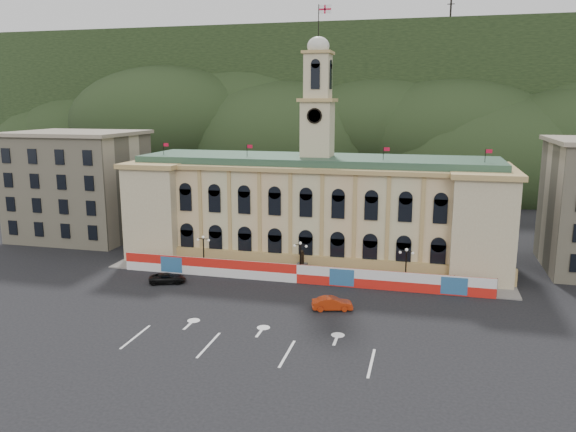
% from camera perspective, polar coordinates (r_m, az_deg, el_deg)
% --- Properties ---
extents(ground, '(260.00, 260.00, 0.00)m').
position_cam_1_polar(ground, '(61.34, -2.38, -11.08)').
color(ground, black).
rests_on(ground, ground).
extents(lane_markings, '(26.00, 10.00, 0.02)m').
position_cam_1_polar(lane_markings, '(56.96, -3.84, -12.94)').
color(lane_markings, white).
rests_on(lane_markings, ground).
extents(hill_ridge, '(230.00, 80.00, 64.00)m').
position_cam_1_polar(hill_ridge, '(177.03, 9.03, 10.07)').
color(hill_ridge, black).
rests_on(hill_ridge, ground).
extents(city_hall, '(56.20, 17.60, 37.10)m').
position_cam_1_polar(city_hall, '(84.94, 2.88, 0.85)').
color(city_hall, '#C5BC8E').
rests_on(city_hall, ground).
extents(side_building_left, '(21.00, 17.00, 18.60)m').
position_cam_1_polar(side_building_left, '(104.73, -20.50, 2.98)').
color(side_building_left, '#B5AA8C').
rests_on(side_building_left, ground).
extents(hoarding_fence, '(50.00, 0.44, 2.50)m').
position_cam_1_polar(hoarding_fence, '(74.60, 0.96, -5.88)').
color(hoarding_fence, red).
rests_on(hoarding_fence, ground).
extents(pavement, '(56.00, 5.50, 0.16)m').
position_cam_1_polar(pavement, '(77.45, 1.37, -6.13)').
color(pavement, slate).
rests_on(pavement, ground).
extents(statue, '(1.40, 1.40, 3.72)m').
position_cam_1_polar(statue, '(77.36, 1.42, -5.29)').
color(statue, '#595651').
rests_on(statue, ground).
extents(lamp_left, '(1.96, 0.44, 5.15)m').
position_cam_1_polar(lamp_left, '(80.07, -8.57, -3.43)').
color(lamp_left, black).
rests_on(lamp_left, ground).
extents(lamp_center, '(1.96, 0.44, 5.15)m').
position_cam_1_polar(lamp_center, '(75.89, 1.26, -4.14)').
color(lamp_center, black).
rests_on(lamp_center, ground).
extents(lamp_right, '(1.96, 0.44, 5.15)m').
position_cam_1_polar(lamp_right, '(74.17, 11.90, -4.77)').
color(lamp_right, black).
rests_on(lamp_right, ground).
extents(red_sedan, '(4.08, 5.52, 1.54)m').
position_cam_1_polar(red_sedan, '(65.57, 4.51, -8.86)').
color(red_sedan, '#A92A0C').
rests_on(red_sedan, ground).
extents(black_suv, '(5.34, 6.25, 1.34)m').
position_cam_1_polar(black_suv, '(76.33, -12.14, -6.20)').
color(black_suv, black).
rests_on(black_suv, ground).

